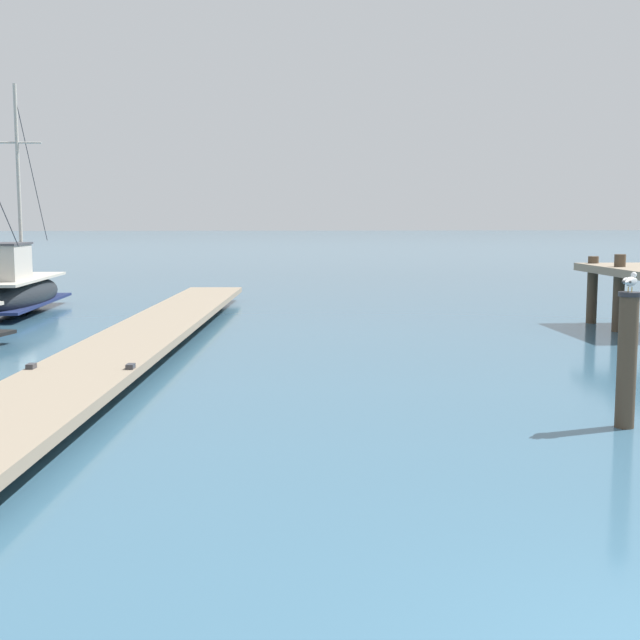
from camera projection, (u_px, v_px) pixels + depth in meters
The scene contains 4 objects.
floating_dock at pixel (144, 335), 18.11m from camera, with size 4.09×23.38×0.53m.
fishing_boat_1 at pixel (19, 290), 25.48m from camera, with size 1.80×6.58×6.86m.
mooring_piling at pixel (627, 358), 11.43m from camera, with size 0.30×0.30×1.86m.
perched_seagull at pixel (630, 281), 11.30m from camera, with size 0.30×0.30×0.26m.
Camera 1 is at (-3.21, -4.24, 2.84)m, focal length 47.33 mm.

